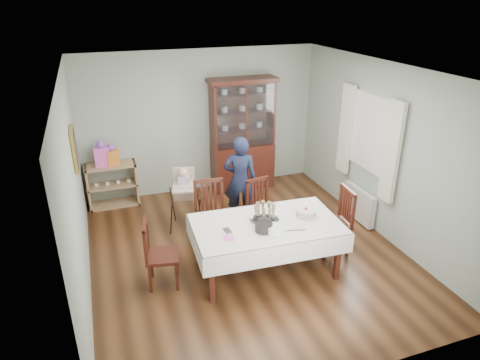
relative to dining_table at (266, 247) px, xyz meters
name	(u,v)px	position (x,y,z in m)	size (l,w,h in m)	color
floor	(246,252)	(-0.10, 0.53, -0.38)	(5.00, 5.00, 0.00)	#593319
room_shell	(234,134)	(-0.10, 1.06, 1.32)	(5.00, 5.00, 5.00)	#9EAA99
dining_table	(266,247)	(0.00, 0.00, 0.00)	(2.06, 1.26, 0.76)	#421D10
china_cabinet	(243,133)	(0.65, 2.79, 0.74)	(1.30, 0.48, 2.18)	#421D10
sideboard	(113,185)	(-1.85, 2.81, 0.02)	(0.90, 0.38, 0.80)	tan
picture_frame	(74,149)	(-2.32, 1.33, 1.27)	(0.04, 0.48, 0.58)	gold
window	(371,134)	(2.12, 0.83, 1.17)	(0.04, 1.02, 1.22)	white
curtain_left	(392,153)	(2.06, 0.21, 1.07)	(0.07, 0.30, 1.55)	silver
curtain_right	(346,129)	(2.06, 1.45, 1.07)	(0.07, 0.30, 1.55)	silver
radiator	(359,204)	(2.06, 0.83, -0.08)	(0.10, 0.80, 0.55)	white
chair_far_left	(212,229)	(-0.54, 0.85, -0.07)	(0.52, 0.52, 1.05)	#421D10
chair_far_right	(262,220)	(0.32, 0.91, -0.11)	(0.48, 0.48, 0.94)	#421D10
chair_end_left	(162,266)	(-1.41, 0.19, -0.10)	(0.50, 0.50, 0.94)	#421D10
chair_end_right	(333,233)	(1.15, 0.15, -0.09)	(0.48, 0.48, 1.00)	#421D10
woman	(240,180)	(0.15, 1.49, 0.37)	(0.55, 0.36, 1.51)	#161C32
high_chair	(185,204)	(-0.77, 1.61, 0.02)	(0.56, 0.56, 1.04)	black
champagne_tray	(265,216)	(0.00, 0.07, 0.45)	(0.40, 0.40, 0.24)	silver
birthday_cake	(306,213)	(0.58, -0.01, 0.43)	(0.32, 0.32, 0.22)	white
plate_stack_dark	(264,227)	(-0.11, -0.17, 0.43)	(0.23, 0.23, 0.11)	black
plate_stack_white	(275,229)	(0.01, -0.25, 0.42)	(0.22, 0.22, 0.10)	white
napkin_stack	(229,238)	(-0.60, -0.20, 0.38)	(0.13, 0.13, 0.02)	#FD5DCD
cutlery	(225,231)	(-0.59, -0.02, 0.38)	(0.11, 0.16, 0.01)	silver
cake_knife	(296,230)	(0.29, -0.31, 0.38)	(0.27, 0.02, 0.01)	silver
gift_bag_pink	(102,155)	(-1.96, 2.79, 0.62)	(0.26, 0.18, 0.47)	#FD5DCD
gift_bag_orange	(112,156)	(-1.79, 2.79, 0.59)	(0.24, 0.20, 0.39)	orange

